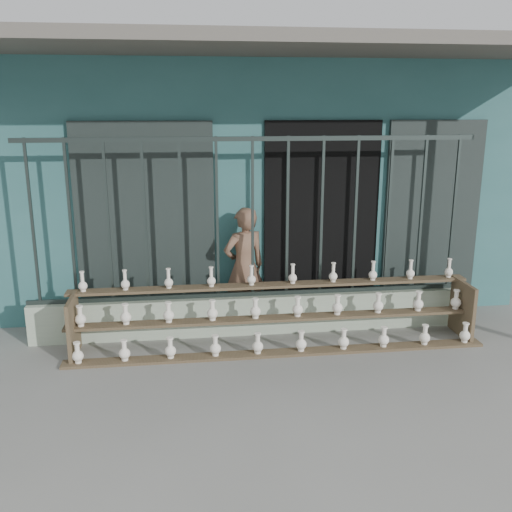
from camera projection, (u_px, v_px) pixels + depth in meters
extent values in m
plane|color=slate|center=(269.00, 384.00, 5.42)|extent=(60.00, 60.00, 0.00)
cube|color=#2D6060|center=(230.00, 167.00, 9.13)|extent=(7.00, 5.00, 3.20)
cube|color=black|center=(320.00, 221.00, 6.96)|extent=(1.40, 0.12, 2.40)
cube|color=black|center=(146.00, 226.00, 6.67)|extent=(1.60, 0.08, 2.40)
cube|color=black|center=(431.00, 219.00, 7.10)|extent=(1.20, 0.08, 2.40)
cube|color=#59544C|center=(253.00, 46.00, 5.76)|extent=(7.40, 2.00, 0.12)
cube|color=#AABCA1|center=(253.00, 314.00, 6.60)|extent=(5.00, 0.20, 0.45)
cube|color=#283330|center=(32.00, 224.00, 6.03)|extent=(0.03, 0.03, 1.80)
cube|color=#283330|center=(71.00, 223.00, 6.07)|extent=(0.03, 0.03, 1.80)
cube|color=#283330|center=(108.00, 222.00, 6.12)|extent=(0.03, 0.03, 1.80)
cube|color=#283330|center=(145.00, 221.00, 6.17)|extent=(0.03, 0.03, 1.80)
cube|color=#283330|center=(181.00, 220.00, 6.22)|extent=(0.03, 0.03, 1.80)
cube|color=#283330|center=(217.00, 220.00, 6.27)|extent=(0.03, 0.03, 1.80)
cube|color=#283330|center=(253.00, 219.00, 6.31)|extent=(0.03, 0.03, 1.80)
cube|color=#283330|center=(287.00, 218.00, 6.36)|extent=(0.03, 0.03, 1.80)
cube|color=#283330|center=(322.00, 217.00, 6.41)|extent=(0.03, 0.03, 1.80)
cube|color=#283330|center=(355.00, 216.00, 6.46)|extent=(0.03, 0.03, 1.80)
cube|color=#283330|center=(389.00, 215.00, 6.51)|extent=(0.03, 0.03, 1.80)
cube|color=#283330|center=(421.00, 214.00, 6.55)|extent=(0.03, 0.03, 1.80)
cube|color=#283330|center=(454.00, 214.00, 6.60)|extent=(0.03, 0.03, 1.80)
cube|color=#283330|center=(252.00, 139.00, 6.09)|extent=(5.00, 0.04, 0.05)
cube|color=#283330|center=(253.00, 293.00, 6.54)|extent=(5.00, 0.04, 0.05)
cube|color=brown|center=(280.00, 353.00, 6.06)|extent=(4.50, 0.18, 0.03)
cube|color=brown|center=(276.00, 318.00, 6.22)|extent=(4.50, 0.18, 0.03)
cube|color=brown|center=(273.00, 285.00, 6.39)|extent=(4.50, 0.18, 0.03)
cube|color=brown|center=(73.00, 327.00, 5.96)|extent=(0.04, 0.55, 0.64)
cube|color=brown|center=(462.00, 309.00, 6.49)|extent=(0.04, 0.55, 0.64)
imported|color=brown|center=(244.00, 267.00, 6.72)|extent=(0.61, 0.50, 1.43)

